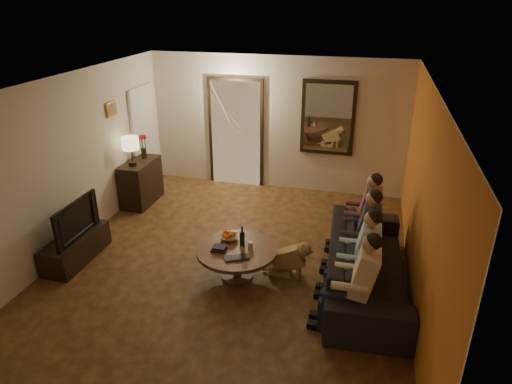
% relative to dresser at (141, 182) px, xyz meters
% --- Properties ---
extents(floor, '(5.00, 6.00, 0.01)m').
position_rel_dresser_xyz_m(floor, '(2.25, -1.62, -0.41)').
color(floor, '#3A250F').
rests_on(floor, ground).
extents(ceiling, '(5.00, 6.00, 0.01)m').
position_rel_dresser_xyz_m(ceiling, '(2.25, -1.62, 2.19)').
color(ceiling, white).
rests_on(ceiling, back_wall).
extents(back_wall, '(5.00, 0.02, 2.60)m').
position_rel_dresser_xyz_m(back_wall, '(2.25, 1.38, 0.89)').
color(back_wall, beige).
rests_on(back_wall, floor).
extents(front_wall, '(5.00, 0.02, 2.60)m').
position_rel_dresser_xyz_m(front_wall, '(2.25, -4.62, 0.89)').
color(front_wall, beige).
rests_on(front_wall, floor).
extents(left_wall, '(0.02, 6.00, 2.60)m').
position_rel_dresser_xyz_m(left_wall, '(-0.25, -1.62, 0.89)').
color(left_wall, beige).
rests_on(left_wall, floor).
extents(right_wall, '(0.02, 6.00, 2.60)m').
position_rel_dresser_xyz_m(right_wall, '(4.75, -1.62, 0.89)').
color(right_wall, beige).
rests_on(right_wall, floor).
extents(orange_accent, '(0.01, 6.00, 2.60)m').
position_rel_dresser_xyz_m(orange_accent, '(4.74, -1.62, 0.89)').
color(orange_accent, orange).
rests_on(orange_accent, right_wall).
extents(kitchen_doorway, '(1.00, 0.06, 2.10)m').
position_rel_dresser_xyz_m(kitchen_doorway, '(1.45, 1.36, 0.64)').
color(kitchen_doorway, '#FFE0A5').
rests_on(kitchen_doorway, floor).
extents(door_trim, '(1.12, 0.04, 2.22)m').
position_rel_dresser_xyz_m(door_trim, '(1.45, 1.35, 0.64)').
color(door_trim, black).
rests_on(door_trim, floor).
extents(fridge_glimpse, '(0.45, 0.03, 1.70)m').
position_rel_dresser_xyz_m(fridge_glimpse, '(1.70, 1.37, 0.49)').
color(fridge_glimpse, silver).
rests_on(fridge_glimpse, floor).
extents(mirror_frame, '(1.00, 0.05, 1.40)m').
position_rel_dresser_xyz_m(mirror_frame, '(3.25, 1.34, 1.09)').
color(mirror_frame, black).
rests_on(mirror_frame, back_wall).
extents(mirror_glass, '(0.86, 0.02, 1.26)m').
position_rel_dresser_xyz_m(mirror_glass, '(3.25, 1.31, 1.09)').
color(mirror_glass, white).
rests_on(mirror_glass, back_wall).
extents(white_door, '(0.06, 0.85, 2.04)m').
position_rel_dresser_xyz_m(white_door, '(-0.21, 0.68, 0.61)').
color(white_door, white).
rests_on(white_door, floor).
extents(framed_art, '(0.03, 0.28, 0.24)m').
position_rel_dresser_xyz_m(framed_art, '(-0.22, -0.32, 1.44)').
color(framed_art, '#B28C33').
rests_on(framed_art, left_wall).
extents(art_canvas, '(0.01, 0.22, 0.18)m').
position_rel_dresser_xyz_m(art_canvas, '(-0.21, -0.32, 1.44)').
color(art_canvas, brown).
rests_on(art_canvas, left_wall).
extents(dresser, '(0.45, 0.91, 0.81)m').
position_rel_dresser_xyz_m(dresser, '(0.00, 0.00, 0.00)').
color(dresser, black).
rests_on(dresser, floor).
extents(table_lamp, '(0.30, 0.30, 0.54)m').
position_rel_dresser_xyz_m(table_lamp, '(0.00, -0.22, 0.68)').
color(table_lamp, beige).
rests_on(table_lamp, dresser).
extents(flower_vase, '(0.14, 0.14, 0.44)m').
position_rel_dresser_xyz_m(flower_vase, '(0.00, 0.22, 0.63)').
color(flower_vase, red).
rests_on(flower_vase, dresser).
extents(tv_stand, '(0.45, 1.16, 0.39)m').
position_rel_dresser_xyz_m(tv_stand, '(0.00, -2.08, -0.21)').
color(tv_stand, black).
rests_on(tv_stand, floor).
extents(tv, '(0.98, 0.13, 0.56)m').
position_rel_dresser_xyz_m(tv, '(0.00, -2.08, 0.26)').
color(tv, black).
rests_on(tv, tv_stand).
extents(sofa, '(2.61, 1.14, 0.75)m').
position_rel_dresser_xyz_m(sofa, '(4.17, -1.73, -0.03)').
color(sofa, black).
rests_on(sofa, floor).
extents(person_a, '(0.60, 0.40, 1.20)m').
position_rel_dresser_xyz_m(person_a, '(4.07, -2.63, 0.19)').
color(person_a, tan).
rests_on(person_a, sofa).
extents(person_b, '(0.60, 0.40, 1.20)m').
position_rel_dresser_xyz_m(person_b, '(4.07, -2.03, 0.19)').
color(person_b, tan).
rests_on(person_b, sofa).
extents(person_c, '(0.60, 0.40, 1.20)m').
position_rel_dresser_xyz_m(person_c, '(4.07, -1.43, 0.19)').
color(person_c, tan).
rests_on(person_c, sofa).
extents(person_d, '(0.60, 0.40, 1.20)m').
position_rel_dresser_xyz_m(person_d, '(4.07, -0.83, 0.19)').
color(person_d, tan).
rests_on(person_d, sofa).
extents(dog, '(0.57, 0.25, 0.56)m').
position_rel_dresser_xyz_m(dog, '(3.10, -1.70, -0.13)').
color(dog, '#AB8D4F').
rests_on(dog, floor).
extents(coffee_table, '(1.24, 1.24, 0.45)m').
position_rel_dresser_xyz_m(coffee_table, '(2.43, -1.92, -0.18)').
color(coffee_table, brown).
rests_on(coffee_table, floor).
extents(bowl, '(0.26, 0.26, 0.06)m').
position_rel_dresser_xyz_m(bowl, '(2.25, -1.70, 0.08)').
color(bowl, white).
rests_on(bowl, coffee_table).
extents(oranges, '(0.20, 0.20, 0.08)m').
position_rel_dresser_xyz_m(oranges, '(2.25, -1.70, 0.14)').
color(oranges, orange).
rests_on(oranges, bowl).
extents(wine_bottle, '(0.07, 0.07, 0.31)m').
position_rel_dresser_xyz_m(wine_bottle, '(2.48, -1.82, 0.20)').
color(wine_bottle, black).
rests_on(wine_bottle, coffee_table).
extents(wine_glass, '(0.06, 0.06, 0.10)m').
position_rel_dresser_xyz_m(wine_glass, '(2.61, -1.87, 0.09)').
color(wine_glass, silver).
rests_on(wine_glass, coffee_table).
extents(book_stack, '(0.20, 0.15, 0.07)m').
position_rel_dresser_xyz_m(book_stack, '(2.21, -2.02, 0.08)').
color(book_stack, black).
rests_on(book_stack, coffee_table).
extents(laptop, '(0.39, 0.34, 0.03)m').
position_rel_dresser_xyz_m(laptop, '(2.53, -2.20, 0.06)').
color(laptop, black).
rests_on(laptop, coffee_table).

